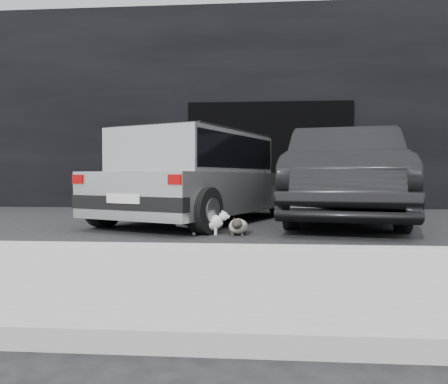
# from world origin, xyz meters

# --- Properties ---
(ground) EXTENTS (80.00, 80.00, 0.00)m
(ground) POSITION_xyz_m (0.00, 0.00, 0.00)
(ground) COLOR black
(ground) RESTS_ON ground
(building_facade) EXTENTS (34.00, 4.00, 5.00)m
(building_facade) POSITION_xyz_m (1.00, 6.00, 2.50)
(building_facade) COLOR black
(building_facade) RESTS_ON ground
(garage_opening) EXTENTS (4.00, 0.10, 2.60)m
(garage_opening) POSITION_xyz_m (1.00, 3.99, 1.30)
(garage_opening) COLOR black
(garage_opening) RESTS_ON ground
(curb) EXTENTS (18.00, 0.25, 0.12)m
(curb) POSITION_xyz_m (1.00, -2.60, 0.06)
(curb) COLOR #989893
(curb) RESTS_ON ground
(sidewalk) EXTENTS (18.00, 2.20, 0.11)m
(sidewalk) POSITION_xyz_m (1.00, -3.80, 0.06)
(sidewalk) COLOR #989893
(sidewalk) RESTS_ON ground
(silver_hatchback) EXTENTS (3.35, 4.57, 1.54)m
(silver_hatchback) POSITION_xyz_m (-0.28, 0.71, 0.84)
(silver_hatchback) COLOR #BABCC0
(silver_hatchback) RESTS_ON ground
(second_car) EXTENTS (2.62, 5.25, 1.66)m
(second_car) POSITION_xyz_m (2.23, 1.01, 0.83)
(second_car) COLOR black
(second_car) RESTS_ON ground
(cat_siamese) EXTENTS (0.27, 0.76, 0.26)m
(cat_siamese) POSITION_xyz_m (0.46, -0.93, 0.12)
(cat_siamese) COLOR beige
(cat_siamese) RESTS_ON ground
(cat_white) EXTENTS (0.73, 0.26, 0.34)m
(cat_white) POSITION_xyz_m (0.05, -0.92, 0.16)
(cat_white) COLOR silver
(cat_white) RESTS_ON ground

